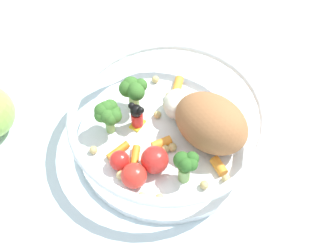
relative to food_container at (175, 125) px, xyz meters
The scene contains 2 objects.
ground_plane 0.04m from the food_container, 167.82° to the right, with size 2.40×2.40×0.00m, color silver.
food_container is the anchor object (origin of this frame).
Camera 1 is at (-0.15, -0.28, 0.50)m, focal length 50.92 mm.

